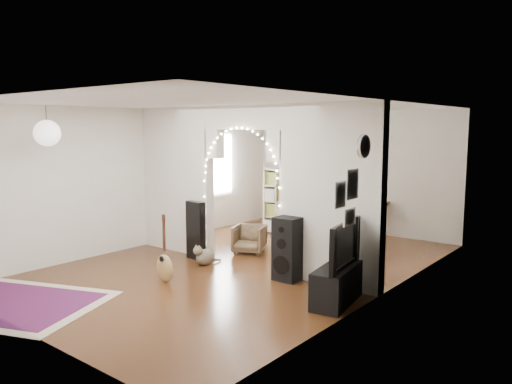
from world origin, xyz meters
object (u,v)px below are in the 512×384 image
Objects in this scene: floor_speaker at (287,249)px; media_console at (337,285)px; bookcase at (293,203)px; dining_chair_right at (249,239)px; acoustic_guitar at (165,257)px; dining_chair_left at (318,229)px; dining_table at (357,205)px.

floor_speaker reaches higher than media_console.
dining_chair_right is (0.23, -1.76, -0.45)m from bookcase.
acoustic_guitar is at bearing -73.09° from bookcase.
dining_chair_left is (0.63, 0.00, -0.49)m from bookcase.
dining_table is at bearing 46.87° from bookcase.
bookcase reaches higher than media_console.
bookcase is 1.83m from dining_chair_right.
dining_table is (0.78, 4.72, 0.30)m from acoustic_guitar.
floor_speaker is 1.20m from media_console.
acoustic_guitar is 1.87m from floor_speaker.
bookcase reaches higher than floor_speaker.
dining_table reaches higher than media_console.
dining_table is 2.26× the size of dining_chair_right.
floor_speaker is 2.94m from dining_chair_left.
media_console reaches higher than dining_chair_left.
acoustic_guitar reaches higher than dining_chair_right.
acoustic_guitar is 0.88× the size of media_console.
dining_table is 1.04m from dining_chair_left.
dining_chair_left is (0.29, 3.94, -0.17)m from acoustic_guitar.
floor_speaker is at bearing 149.14° from media_console.
media_console is 3.83m from dining_chair_left.
dining_chair_left is (-1.12, 2.70, -0.27)m from floor_speaker.
floor_speaker is (1.41, 1.23, 0.10)m from acoustic_guitar.
dining_table is at bearing 47.14° from dining_chair_right.
bookcase reaches higher than acoustic_guitar.
acoustic_guitar reaches higher than floor_speaker.
dining_chair_left is at bearing 53.60° from dining_chair_right.
bookcase is at bearing 100.54° from acoustic_guitar.
media_console is 2.96m from dining_chair_right.
dining_chair_right reaches higher than media_console.
floor_speaker is 0.75× the size of dining_table.
acoustic_guitar is at bearing -118.28° from dining_chair_left.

